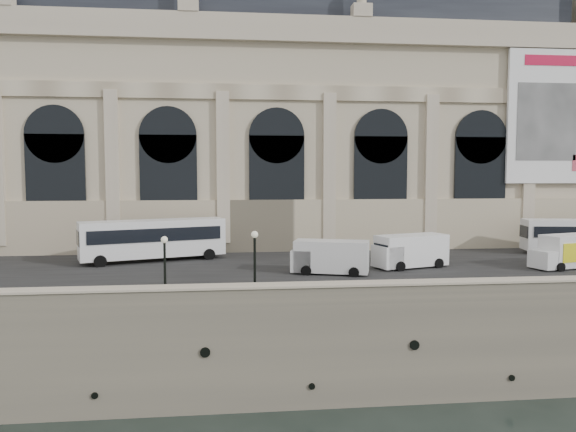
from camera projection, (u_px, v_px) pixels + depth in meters
name	position (u px, v px, depth m)	size (l,w,h in m)	color
ground	(380.00, 407.00, 32.53)	(260.00, 260.00, 0.00)	black
quay	(300.00, 261.00, 66.98)	(160.00, 70.00, 6.00)	gray
street	(334.00, 265.00, 45.93)	(160.00, 24.00, 0.06)	#2D2D2D
parapet	(378.00, 292.00, 32.61)	(160.00, 1.40, 1.21)	gray
museum	(251.00, 116.00, 60.92)	(69.00, 18.70, 29.10)	#C1B094
bus_left	(153.00, 238.00, 47.47)	(12.18, 6.23, 3.55)	white
van_b	(327.00, 257.00, 41.69)	(6.03, 3.71, 2.52)	silver
van_c	(408.00, 251.00, 44.24)	(6.33, 3.93, 2.64)	white
box_truck	(571.00, 251.00, 44.26)	(6.94, 3.82, 2.67)	white
lamp_left	(165.00, 270.00, 32.46)	(0.40, 0.40, 3.89)	black
lamp_right	(255.00, 265.00, 33.40)	(0.42, 0.42, 4.10)	black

